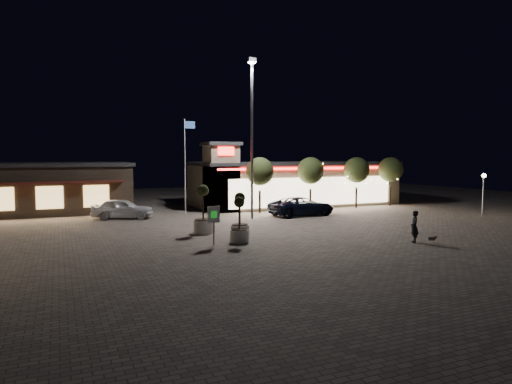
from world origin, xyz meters
name	(u,v)px	position (x,y,z in m)	size (l,w,h in m)	color
ground	(273,237)	(0.00, 0.00, 0.00)	(90.00, 90.00, 0.00)	#72675C
retail_building	(290,183)	(9.51, 15.82, 2.21)	(20.40, 8.40, 6.10)	tan
restaurant_building	(32,187)	(-14.00, 19.97, 2.16)	(16.40, 11.00, 4.30)	#382D23
floodlight_pole	(252,128)	(2.00, 8.00, 7.02)	(0.60, 0.40, 12.38)	gray
flagpole	(186,158)	(-1.90, 13.00, 4.74)	(0.95, 0.10, 8.00)	white
lamp_post_east	(484,186)	(20.00, 2.00, 2.46)	(0.36, 0.36, 3.48)	gray
string_tree_a	(260,172)	(4.00, 11.00, 3.56)	(2.42, 2.42, 4.79)	#332319
string_tree_b	(311,171)	(9.00, 11.00, 3.56)	(2.42, 2.42, 4.79)	#332319
string_tree_c	(357,170)	(14.00, 11.00, 3.56)	(2.42, 2.42, 4.79)	#332319
string_tree_d	(391,170)	(18.00, 11.00, 3.56)	(2.42, 2.42, 4.79)	#332319
pickup_truck	(302,206)	(6.50, 8.07, 0.77)	(2.56, 5.54, 1.54)	black
white_sedan	(123,209)	(-7.30, 11.97, 0.80)	(1.88, 4.67, 1.59)	silver
pedestrian	(414,227)	(6.56, -4.79, 0.91)	(0.66, 0.44, 1.82)	black
dog	(433,238)	(7.49, -5.25, 0.26)	(0.49, 0.29, 0.27)	#59514C
planter_left	(203,218)	(-3.46, 3.04, 0.95)	(1.25, 1.25, 3.08)	silver
planter_mid	(239,228)	(-2.49, -0.75, 0.80)	(1.06, 1.06, 2.60)	silver
planter_right	(240,223)	(-1.86, 0.75, 0.84)	(1.11, 1.11, 2.72)	silver
valet_sign	(214,218)	(-4.07, -0.95, 1.52)	(0.72, 0.16, 2.17)	gray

